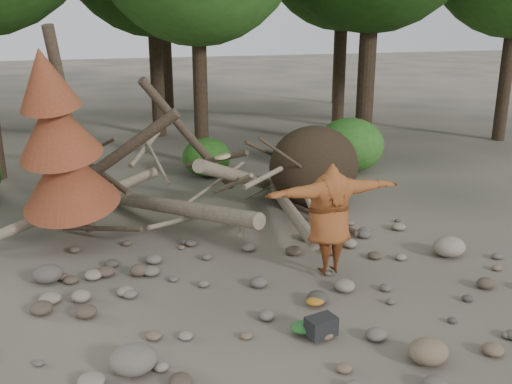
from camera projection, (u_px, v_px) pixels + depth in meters
name	position (u px, v px, depth m)	size (l,w,h in m)	color
ground	(275.00, 300.00, 9.33)	(120.00, 120.00, 0.00)	#514C44
deadfall_pile	(293.00, 171.00, 13.51)	(8.55, 5.24, 3.30)	#332619
dead_conifer	(60.00, 145.00, 10.81)	(2.06, 2.16, 4.35)	#4C3F30
bush_mid	(207.00, 157.00, 16.47)	(1.40, 1.40, 1.12)	#2C661D
bush_right	(350.00, 145.00, 16.97)	(2.00, 2.00, 1.60)	#377925
frisbee_thrower	(330.00, 219.00, 9.92)	(3.37, 0.76, 2.36)	brown
backpack	(321.00, 330.00, 8.17)	(0.42, 0.28, 0.28)	black
cloth_green	(304.00, 330.00, 8.29)	(0.39, 0.33, 0.15)	#2D712D
cloth_orange	(315.00, 304.00, 9.08)	(0.30, 0.25, 0.11)	#B06E1E
boulder_front_left	(134.00, 359.00, 7.38)	(0.62, 0.56, 0.37)	#6E665C
boulder_front_right	(428.00, 351.00, 7.60)	(0.55, 0.49, 0.33)	#826A51
boulder_mid_right	(449.00, 247.00, 11.01)	(0.64, 0.57, 0.38)	gray
boulder_mid_left	(47.00, 274.00, 9.92)	(0.53, 0.48, 0.32)	#5A514C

